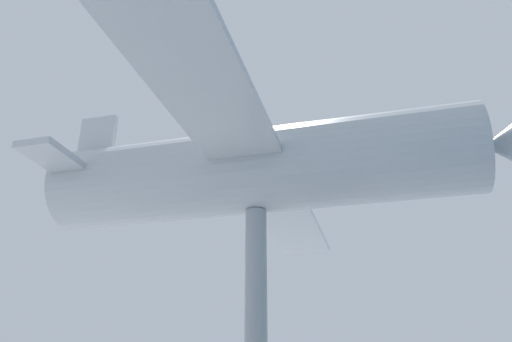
{
  "coord_description": "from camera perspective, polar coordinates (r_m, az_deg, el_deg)",
  "views": [
    {
      "loc": [
        10.14,
        5.65,
        1.96
      ],
      "look_at": [
        0.0,
        0.0,
        7.2
      ],
      "focal_mm": 35.0,
      "sensor_mm": 36.0,
      "label": 1
    }
  ],
  "objects": [
    {
      "name": "support_pylon_central",
      "position": [
        11.66,
        -0.0,
        -18.88
      ],
      "size": [
        0.52,
        0.52,
        6.11
      ],
      "color": "#999EA3",
      "rests_on": "ground_plane"
    },
    {
      "name": "suspended_airplane",
      "position": [
        12.67,
        1.52,
        0.21
      ],
      "size": [
        16.08,
        12.67,
        3.34
      ],
      "rotation": [
        0.0,
        0.0,
        0.25
      ],
      "color": "#B2B7BC",
      "rests_on": "support_pylon_central"
    }
  ]
}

